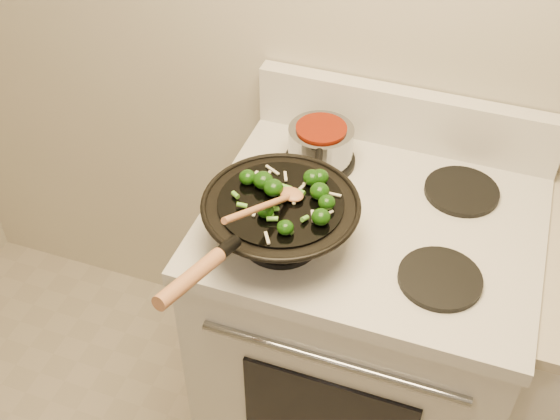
% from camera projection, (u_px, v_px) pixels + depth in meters
% --- Properties ---
extents(stove, '(0.78, 0.67, 1.08)m').
position_uv_depth(stove, '(360.00, 333.00, 1.95)').
color(stove, silver).
rests_on(stove, ground).
extents(wok, '(0.35, 0.57, 0.19)m').
position_uv_depth(wok, '(280.00, 219.00, 1.53)').
color(wok, black).
rests_on(wok, stove).
extents(stirfry, '(0.23, 0.24, 0.04)m').
position_uv_depth(stirfry, '(292.00, 193.00, 1.50)').
color(stirfry, '#113808').
rests_on(stirfry, wok).
extents(wooden_spoon, '(0.10, 0.25, 0.11)m').
position_uv_depth(wooden_spoon, '(273.00, 202.00, 1.45)').
color(wooden_spoon, '#AB6B43').
rests_on(wooden_spoon, wok).
extents(saucepan, '(0.16, 0.26, 0.10)m').
position_uv_depth(saucepan, '(321.00, 143.00, 1.75)').
color(saucepan, gray).
rests_on(saucepan, stove).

